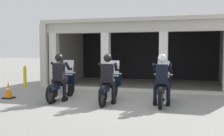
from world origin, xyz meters
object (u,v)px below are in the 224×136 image
at_px(traffic_cone_flank, 8,90).
at_px(police_officer_right, 162,75).
at_px(motorcycle_left, 63,85).
at_px(bollard_kerbside, 25,77).
at_px(police_officer_left, 59,73).
at_px(motorcycle_right, 162,88).
at_px(motorcycle_center, 110,87).
at_px(police_officer_center, 108,74).

bearing_deg(traffic_cone_flank, police_officer_right, 2.30).
height_order(motorcycle_left, bollard_kerbside, motorcycle_left).
relative_size(motorcycle_left, police_officer_left, 1.29).
height_order(motorcycle_left, motorcycle_right, same).
relative_size(motorcycle_left, police_officer_right, 1.29).
bearing_deg(motorcycle_center, traffic_cone_flank, -172.30).
bearing_deg(police_officer_left, bollard_kerbside, 141.64).
relative_size(motorcycle_left, motorcycle_right, 1.00).
bearing_deg(police_officer_right, motorcycle_left, 176.43).
relative_size(motorcycle_center, traffic_cone_flank, 3.46).
distance_m(motorcycle_left, police_officer_center, 1.77).
height_order(motorcycle_right, bollard_kerbside, motorcycle_right).
xyz_separation_m(motorcycle_center, traffic_cone_flank, (-3.64, -0.35, -0.21)).
xyz_separation_m(motorcycle_right, police_officer_right, (-0.00, -0.28, 0.44)).
relative_size(police_officer_left, traffic_cone_flank, 2.69).
relative_size(police_officer_center, traffic_cone_flank, 2.69).
bearing_deg(traffic_cone_flank, motorcycle_left, 10.15).
xyz_separation_m(motorcycle_center, police_officer_center, (-0.00, -0.28, 0.44)).
bearing_deg(police_officer_center, motorcycle_center, 92.01).
bearing_deg(motorcycle_center, bollard_kerbside, 157.77).
height_order(motorcycle_left, motorcycle_center, same).
xyz_separation_m(police_officer_right, traffic_cone_flank, (-5.33, -0.21, -0.65)).
bearing_deg(traffic_cone_flank, bollard_kerbside, 111.02).
xyz_separation_m(police_officer_left, police_officer_center, (1.69, -0.00, 0.00)).
xyz_separation_m(motorcycle_left, police_officer_right, (3.38, -0.13, 0.44)).
bearing_deg(police_officer_center, motorcycle_right, 16.71).
xyz_separation_m(motorcycle_right, bollard_kerbside, (-6.26, 1.93, -0.00)).
bearing_deg(police_officer_right, motorcycle_center, 174.26).
height_order(police_officer_left, bollard_kerbside, police_officer_left).
bearing_deg(police_officer_center, motorcycle_left, 172.66).
bearing_deg(police_officer_right, police_officer_center, -176.16).
xyz_separation_m(police_officer_center, bollard_kerbside, (-4.57, 2.37, -0.44)).
bearing_deg(police_officer_left, traffic_cone_flank, -177.05).
height_order(motorcycle_center, police_officer_right, police_officer_right).
distance_m(motorcycle_left, motorcycle_center, 1.69).
bearing_deg(traffic_cone_flank, motorcycle_right, 5.34).
xyz_separation_m(police_officer_left, traffic_cone_flank, (-1.94, -0.06, -0.65)).
relative_size(motorcycle_center, bollard_kerbside, 2.03).
distance_m(police_officer_left, motorcycle_right, 3.44).
distance_m(police_officer_right, bollard_kerbside, 6.65).
bearing_deg(police_officer_center, bollard_kerbside, 154.89).
bearing_deg(bollard_kerbside, motorcycle_center, -24.50).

